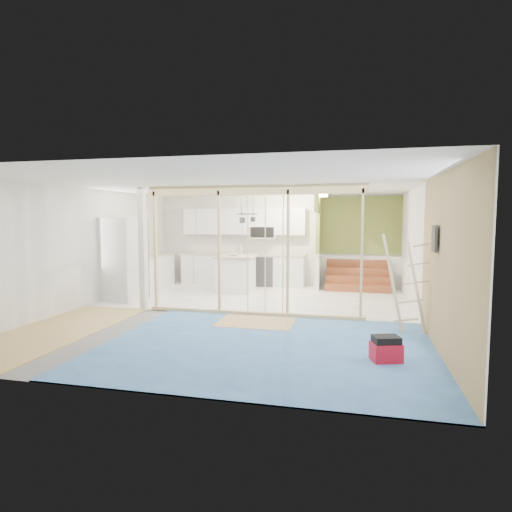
% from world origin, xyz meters
% --- Properties ---
extents(room, '(7.01, 8.01, 2.61)m').
position_xyz_m(room, '(0.00, 0.00, 1.30)').
color(room, slate).
rests_on(room, ground).
extents(floor_overlays, '(7.00, 8.00, 0.03)m').
position_xyz_m(floor_overlays, '(0.07, 0.06, 0.01)').
color(floor_overlays, white).
rests_on(floor_overlays, room).
extents(stud_frame, '(4.66, 0.14, 2.60)m').
position_xyz_m(stud_frame, '(-0.27, -0.00, 1.61)').
color(stud_frame, '#E1B68A').
rests_on(stud_frame, room).
extents(base_cabinets, '(4.45, 2.24, 0.93)m').
position_xyz_m(base_cabinets, '(-1.61, 3.36, 0.47)').
color(base_cabinets, white).
rests_on(base_cabinets, room).
extents(upper_cabinets, '(3.60, 0.41, 0.85)m').
position_xyz_m(upper_cabinets, '(-0.84, 3.82, 1.82)').
color(upper_cabinets, white).
rests_on(upper_cabinets, room).
extents(green_partition, '(2.25, 1.51, 2.60)m').
position_xyz_m(green_partition, '(2.04, 3.66, 0.94)').
color(green_partition, olive).
rests_on(green_partition, room).
extents(pot_rack, '(0.52, 0.52, 0.72)m').
position_xyz_m(pot_rack, '(-0.31, 1.89, 2.00)').
color(pot_rack, black).
rests_on(pot_rack, room).
extents(sheathing_panel, '(0.02, 4.00, 2.60)m').
position_xyz_m(sheathing_panel, '(3.48, -2.00, 1.30)').
color(sheathing_panel, tan).
rests_on(sheathing_panel, room).
extents(electrical_panel, '(0.04, 0.30, 0.40)m').
position_xyz_m(electrical_panel, '(3.43, -1.40, 1.65)').
color(electrical_panel, '#3B3C41').
rests_on(electrical_panel, room).
extents(ceiling_light, '(0.32, 0.32, 0.08)m').
position_xyz_m(ceiling_light, '(1.40, 3.00, 2.54)').
color(ceiling_light, '#FFEABF').
rests_on(ceiling_light, room).
extents(fridge, '(0.95, 0.92, 1.96)m').
position_xyz_m(fridge, '(-3.06, 0.85, 0.98)').
color(fridge, silver).
rests_on(fridge, room).
extents(island, '(1.04, 1.04, 0.97)m').
position_xyz_m(island, '(-0.77, 2.53, 0.48)').
color(island, white).
rests_on(island, room).
extents(bowl, '(0.27, 0.27, 0.06)m').
position_xyz_m(bowl, '(-0.81, 2.49, 1.00)').
color(bowl, silver).
rests_on(bowl, island).
extents(soap_bottle_a, '(0.12, 0.12, 0.30)m').
position_xyz_m(soap_bottle_a, '(-0.94, 3.59, 1.08)').
color(soap_bottle_a, '#A6ADB9').
rests_on(soap_bottle_a, base_cabinets).
extents(soap_bottle_b, '(0.10, 0.10, 0.21)m').
position_xyz_m(soap_bottle_b, '(0.70, 3.79, 1.03)').
color(soap_bottle_b, silver).
rests_on(soap_bottle_b, base_cabinets).
extents(toolbox, '(0.45, 0.39, 0.36)m').
position_xyz_m(toolbox, '(2.71, -2.30, 0.17)').
color(toolbox, red).
rests_on(toolbox, room).
extents(ladder, '(0.90, 0.12, 1.68)m').
position_xyz_m(ladder, '(3.14, -0.70, 0.86)').
color(ladder, '#D2B080').
rests_on(ladder, room).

